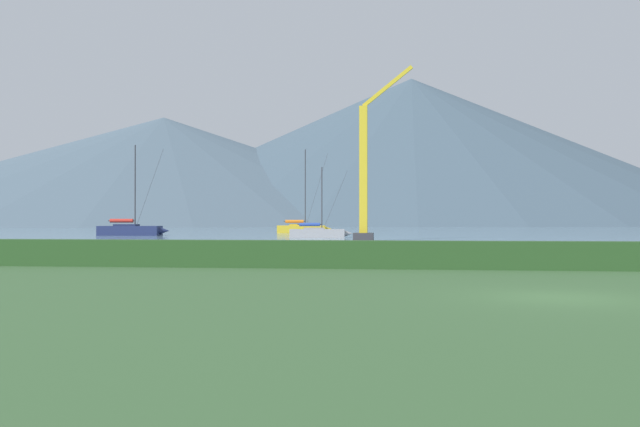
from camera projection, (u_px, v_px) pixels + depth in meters
ground_plane at (559, 298)px, 19.49m from camera, size 1000.00×1000.00×0.00m
harbor_water at (423, 229)px, 155.52m from camera, size 320.00×246.00×0.00m
hedge_line at (503, 255)px, 30.42m from camera, size 80.00×1.20×1.24m
sailboat_slip_1 at (318, 233)px, 80.98m from camera, size 7.46×2.76×8.25m
sailboat_slip_2 at (131, 230)px, 91.81m from camera, size 9.41×3.26×11.99m
sailboat_slip_5 at (302, 228)px, 107.85m from camera, size 8.77×3.60×13.01m
dock_crane at (365, 182)px, 69.72m from camera, size 5.94×2.00×17.54m
distant_hill_west_ridge at (411, 151)px, 329.34m from camera, size 295.51×295.51×68.81m
distant_hill_central_peak at (164, 171)px, 310.92m from camera, size 282.04×282.04×47.64m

